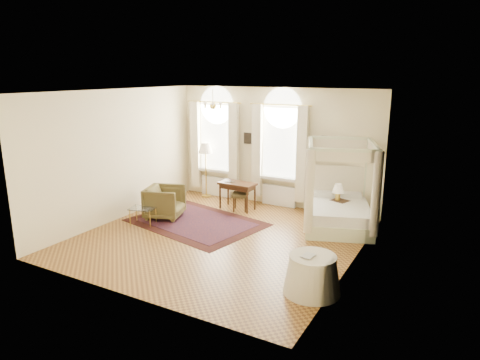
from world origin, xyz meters
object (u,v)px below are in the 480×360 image
Objects in this scene: armchair at (165,202)px; floor_lamp at (205,151)px; writing_desk at (237,186)px; coffee_table at (143,209)px; stool at (240,196)px; side_table at (312,274)px; canopy_bed at (338,209)px; nightstand at (339,211)px.

floor_lamp is (-0.15, 2.18, 1.00)m from armchair.
writing_desk is 0.62× the size of floor_lamp.
coffee_table is at bearing -123.61° from writing_desk.
stool is 2.05m from armchair.
side_table is at bearing -45.81° from stool.
canopy_bed is 2.56× the size of armchair.
nightstand is 4.40m from floor_lamp.
canopy_bed reaches higher than nightstand.
stool is at bearing 134.19° from side_table.
nightstand is 0.56× the size of writing_desk.
canopy_bed reaches higher than writing_desk.
side_table is (3.39, -3.43, -0.31)m from writing_desk.
stool is 4.68m from side_table.
armchair is at bearing -86.10° from floor_lamp.
nightstand is at bearing 99.24° from side_table.
floor_lamp is at bearing 89.69° from coffee_table.
stool reaches higher than coffee_table.
canopy_bed is at bearing 99.04° from side_table.
canopy_bed reaches higher than floor_lamp.
writing_desk reaches higher than stool.
floor_lamp is 1.67× the size of side_table.
side_table is at bearing -80.76° from nightstand.
nightstand is 2.83m from writing_desk.
coffee_table is at bearing -90.31° from floor_lamp.
armchair is at bearing 76.12° from coffee_table.
floor_lamp reaches higher than side_table.
floor_lamp is (-4.32, 0.76, 0.94)m from canopy_bed.
side_table is (0.60, -3.71, 0.04)m from nightstand.
coffee_table is at bearing -154.35° from canopy_bed.
canopy_bed is 2.27× the size of writing_desk.
writing_desk reaches higher than side_table.
armchair is (-4.17, -1.42, -0.06)m from canopy_bed.
floor_lamp reaches higher than coffee_table.
armchair reaches higher than nightstand.
armchair reaches higher than writing_desk.
armchair is (-1.30, -1.54, -0.23)m from writing_desk.
stool is at bearing -29.88° from writing_desk.
side_table reaches higher than nightstand.
armchair is at bearing -134.48° from stool.
armchair reaches higher than coffee_table.
canopy_bed is 4.81m from coffee_table.
floor_lamp is (0.02, 2.84, 1.04)m from coffee_table.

